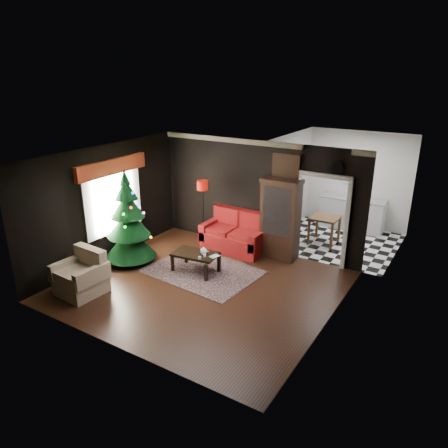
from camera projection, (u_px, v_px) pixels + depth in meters
The scene contains 26 objects.
floor at pixel (202, 286), 9.10m from camera, with size 5.50×5.50×0.00m, color black.
ceiling at pixel (199, 158), 8.13m from camera, with size 5.50×5.50×0.00m, color white.
wall_back at pixel (258, 196), 10.61m from camera, with size 5.50×5.50×0.00m, color black.
wall_front at pixel (110, 273), 6.63m from camera, with size 5.50×5.50×0.00m, color black.
wall_left at pixel (105, 204), 9.98m from camera, with size 5.50×5.50×0.00m, color black.
wall_right at pixel (332, 255), 7.25m from camera, with size 5.50×5.50×0.00m, color black.
doorway at pixel (321, 221), 9.89m from camera, with size 1.10×0.10×2.10m, color white, non-canonical shape.
left_window at pixel (113, 200), 10.10m from camera, with size 0.05×1.60×1.40m, color white.
valance at pixel (112, 167), 9.78m from camera, with size 0.12×2.10×0.35m, color #97311A.
kitchen_floor at pixel (337, 242), 11.45m from camera, with size 3.00×3.00×0.00m, color white.
kitchen_window at pixel (359, 170), 12.01m from camera, with size 0.70×0.06×0.70m, color white.
rug at pixel (203, 271), 9.76m from camera, with size 2.47×1.79×0.01m, color #39232E.
loveseat at pixel (234, 232), 10.76m from camera, with size 1.70×0.90×1.00m, color maroon, non-canonical shape.
curio_cabinet at pixel (280, 221), 10.21m from camera, with size 0.90×0.45×1.90m, color black, non-canonical shape.
floor_lamp at pixel (203, 215), 10.98m from camera, with size 0.31×0.31×1.85m, color black, non-canonical shape.
christmas_tree at pixel (128, 220), 9.94m from camera, with size 1.22×1.22×2.32m, color black, non-canonical shape.
armchair at pixel (80, 273), 8.67m from camera, with size 0.89×0.89×0.91m, color tan, non-canonical shape.
coffee_table at pixel (196, 262), 9.67m from camera, with size 1.02×0.61×0.46m, color black, non-canonical shape.
teapot at pixel (203, 251), 9.48m from camera, with size 0.19×0.19×0.18m, color silver, non-canonical shape.
cup_a at pixel (205, 256), 9.40m from camera, with size 0.06×0.06×0.05m, color white.
cup_b at pixel (200, 258), 9.28m from camera, with size 0.07×0.07×0.06m, color white.
book at pixel (212, 251), 9.43m from camera, with size 0.16×0.02×0.21m, color #7E604A.
wall_clock at pixel (336, 167), 9.26m from camera, with size 0.32×0.32×0.06m, color white.
painting at pixel (286, 167), 9.91m from camera, with size 0.62×0.05×0.52m, color #9E724B.
kitchen_counter at pixel (352, 214), 12.25m from camera, with size 1.80×0.60×0.90m, color silver.
kitchen_table at pixel (324, 230), 11.23m from camera, with size 0.70×0.70×0.75m, color brown, non-canonical shape.
Camera 1 is at (4.67, -6.60, 4.41)m, focal length 33.83 mm.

